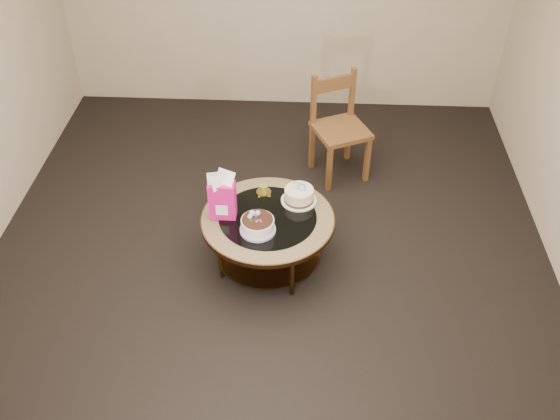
# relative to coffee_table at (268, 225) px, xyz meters

# --- Properties ---
(ground) EXTENTS (5.00, 5.00, 0.00)m
(ground) POSITION_rel_coffee_table_xyz_m (-0.00, 0.00, -0.38)
(ground) COLOR black
(ground) RESTS_ON ground
(room_walls) EXTENTS (4.52, 5.02, 2.61)m
(room_walls) POSITION_rel_coffee_table_xyz_m (-0.00, 0.00, 1.16)
(room_walls) COLOR #BCA68E
(room_walls) RESTS_ON ground
(coffee_table) EXTENTS (1.02, 1.02, 0.46)m
(coffee_table) POSITION_rel_coffee_table_xyz_m (0.00, 0.00, 0.00)
(coffee_table) COLOR #523417
(coffee_table) RESTS_ON ground
(decorated_cake) EXTENTS (0.26, 0.26, 0.15)m
(decorated_cake) POSITION_rel_coffee_table_xyz_m (-0.06, -0.16, 0.13)
(decorated_cake) COLOR #B69ADB
(decorated_cake) RESTS_ON coffee_table
(cream_cake) EXTENTS (0.28, 0.28, 0.18)m
(cream_cake) POSITION_rel_coffee_table_xyz_m (0.23, 0.20, 0.14)
(cream_cake) COLOR silver
(cream_cake) RESTS_ON coffee_table
(gift_bag) EXTENTS (0.20, 0.15, 0.39)m
(gift_bag) POSITION_rel_coffee_table_xyz_m (-0.33, -0.00, 0.27)
(gift_bag) COLOR #EA1688
(gift_bag) RESTS_ON coffee_table
(pillar_candle) EXTENTS (0.12, 0.12, 0.09)m
(pillar_candle) POSITION_rel_coffee_table_xyz_m (-0.05, 0.28, 0.11)
(pillar_candle) COLOR tan
(pillar_candle) RESTS_ON coffee_table
(dining_chair) EXTENTS (0.59, 0.59, 0.96)m
(dining_chair) POSITION_rel_coffee_table_xyz_m (0.56, 1.24, 0.11)
(dining_chair) COLOR brown
(dining_chair) RESTS_ON ground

